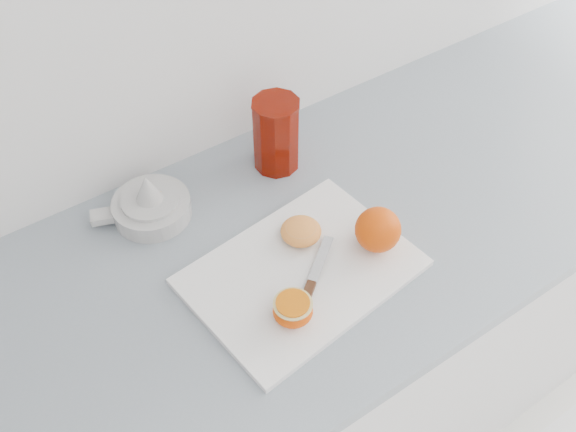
{
  "coord_description": "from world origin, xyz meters",
  "views": [
    {
      "loc": [
        -0.47,
        1.09,
        1.76
      ],
      "look_at": [
        -0.06,
        1.7,
        0.96
      ],
      "focal_mm": 40.0,
      "sensor_mm": 36.0,
      "label": 1
    }
  ],
  "objects": [
    {
      "name": "red_tumbler",
      "position": [
        0.03,
        1.88,
        0.96
      ],
      "size": [
        0.09,
        0.09,
        0.15
      ],
      "color": "#6A0C00",
      "rests_on": "counter"
    },
    {
      "name": "whole_orange",
      "position": [
        0.06,
        1.6,
        0.94
      ],
      "size": [
        0.08,
        0.08,
        0.08
      ],
      "color": "#F33C0B",
      "rests_on": "cutting_board"
    },
    {
      "name": "citrus_juicer",
      "position": [
        -0.23,
        1.9,
        0.92
      ],
      "size": [
        0.18,
        0.14,
        0.1
      ],
      "color": "silver",
      "rests_on": "counter"
    },
    {
      "name": "counter",
      "position": [
        -0.09,
        1.7,
        0.45
      ],
      "size": [
        2.35,
        0.64,
        0.89
      ],
      "color": "white",
      "rests_on": "ground"
    },
    {
      "name": "squeezed_shell",
      "position": [
        -0.04,
        1.69,
        0.92
      ],
      "size": [
        0.07,
        0.07,
        0.03
      ],
      "color": "orange",
      "rests_on": "cutting_board"
    },
    {
      "name": "half_orange",
      "position": [
        -0.15,
        1.56,
        0.92
      ],
      "size": [
        0.06,
        0.06,
        0.04
      ],
      "color": "#F33C0B",
      "rests_on": "cutting_board"
    },
    {
      "name": "paring_knife",
      "position": [
        -0.1,
        1.58,
        0.91
      ],
      "size": [
        0.16,
        0.13,
        0.01
      ],
      "color": "#4F2915",
      "rests_on": "cutting_board"
    },
    {
      "name": "cutting_board",
      "position": [
        -0.08,
        1.63,
        0.9
      ],
      "size": [
        0.4,
        0.31,
        0.01
      ],
      "primitive_type": "cube",
      "rotation": [
        0.0,
        0.0,
        0.11
      ],
      "color": "white",
      "rests_on": "counter"
    }
  ]
}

